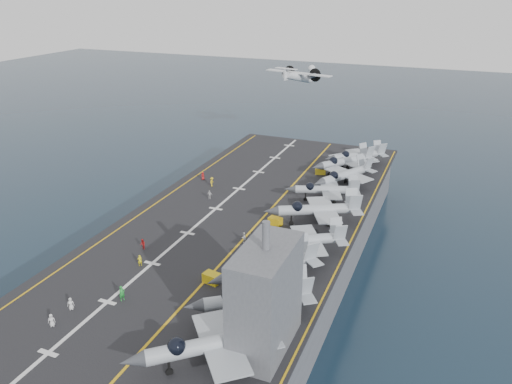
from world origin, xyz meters
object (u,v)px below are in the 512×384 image
at_px(island_superstructure, 266,287).
at_px(fighter_jet_0, 212,343).
at_px(tow_cart_a, 212,278).
at_px(transport_plane, 298,77).

xyz_separation_m(island_superstructure, fighter_jet_0, (-3.94, -4.84, -4.70)).
distance_m(island_superstructure, tow_cart_a, 15.71).
bearing_deg(transport_plane, tow_cart_a, -79.45).
relative_size(island_superstructure, fighter_jet_0, 0.78).
height_order(island_superstructure, tow_cart_a, island_superstructure).
bearing_deg(island_superstructure, fighter_jet_0, -129.14).
height_order(fighter_jet_0, tow_cart_a, fighter_jet_0).
height_order(fighter_jet_0, transport_plane, transport_plane).
distance_m(fighter_jet_0, transport_plane, 101.67).
bearing_deg(island_superstructure, transport_plane, 105.95).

